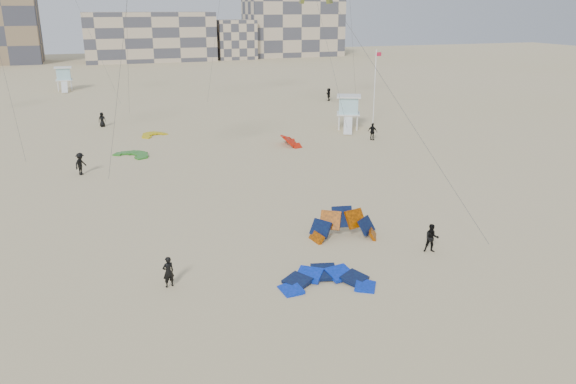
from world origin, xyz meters
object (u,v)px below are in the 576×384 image
object	(u,v)px
kite_ground_blue	(327,284)
kite_ground_orange	(344,238)
lifeguard_tower_near	(349,112)
kitesurfer_main	(168,272)

from	to	relation	value
kite_ground_blue	kite_ground_orange	size ratio (longest dim) A/B	1.06
kite_ground_blue	lifeguard_tower_near	bearing A→B (deg)	77.01
kite_ground_orange	kite_ground_blue	bearing A→B (deg)	-112.45
kite_ground_orange	kitesurfer_main	xyz separation A→B (m)	(-10.89, -2.83, 0.81)
kite_ground_orange	kitesurfer_main	world-z (taller)	kite_ground_orange
kite_ground_blue	kite_ground_orange	bearing A→B (deg)	71.04
kite_ground_blue	kitesurfer_main	bearing A→B (deg)	176.03
kitesurfer_main	lifeguard_tower_near	world-z (taller)	lifeguard_tower_near
kite_ground_blue	kite_ground_orange	world-z (taller)	kite_ground_orange
kite_ground_blue	kitesurfer_main	world-z (taller)	kitesurfer_main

